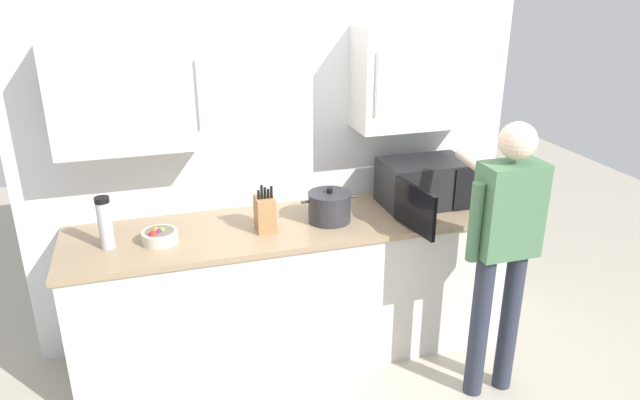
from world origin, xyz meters
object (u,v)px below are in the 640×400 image
Objects in this scene: thermos_flask at (105,222)px; stock_pot at (330,207)px; microwave_oven at (421,184)px; person_figure at (504,239)px; fruit_bowl at (160,236)px; knife_block at (265,213)px.

stock_pot is at bearing -0.30° from thermos_flask.
thermos_flask reaches higher than microwave_oven.
person_figure reaches higher than thermos_flask.
thermos_flask is 1.49× the size of fruit_bowl.
person_figure is (0.79, -0.68, -0.02)m from stock_pot.
microwave_oven is 3.77× the size of fruit_bowl.
knife_block reaches higher than fruit_bowl.
thermos_flask is at bearing 161.76° from person_figure.
microwave_oven is 1.68m from fruit_bowl.
knife_block is 0.62m from fruit_bowl.
microwave_oven is at bearing 6.52° from stock_pot.
microwave_oven reaches higher than fruit_bowl.
fruit_bowl is at bearing -179.98° from knife_block.
knife_block is at bearing -177.90° from stock_pot.
fruit_bowl is (0.28, -0.02, -0.11)m from thermos_flask.
microwave_oven is 2.60× the size of knife_block.
knife_block is 0.98× the size of thermos_flask.
knife_block is (-1.06, -0.09, -0.04)m from microwave_oven.
microwave_oven is 2.53× the size of thermos_flask.
stock_pot is at bearing 0.85° from fruit_bowl.
microwave_oven is at bearing 1.98° from thermos_flask.
person_figure reaches higher than stock_pot.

